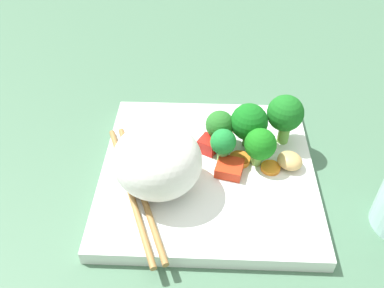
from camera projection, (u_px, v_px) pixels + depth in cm
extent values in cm
cube|color=#456D51|center=(207.00, 182.00, 51.85)|extent=(110.00, 110.00, 2.00)
cube|color=white|center=(207.00, 172.00, 50.60)|extent=(25.64, 25.64, 1.72)
ellipsoid|color=white|center=(157.00, 161.00, 45.14)|extent=(12.39, 12.57, 7.94)
cylinder|color=#75B45B|center=(223.00, 155.00, 50.12)|extent=(1.74, 1.53, 2.16)
sphere|color=#1C8033|center=(223.00, 142.00, 48.61)|extent=(3.08, 3.08, 3.08)
cylinder|color=#6DB046|center=(284.00, 133.00, 52.64)|extent=(2.03, 2.05, 2.65)
sphere|color=#186B1E|center=(285.00, 113.00, 50.71)|extent=(4.52, 4.52, 4.52)
cylinder|color=#54913D|center=(247.00, 139.00, 52.31)|extent=(1.59, 1.60, 2.05)
sphere|color=#13691A|center=(249.00, 122.00, 50.41)|extent=(4.57, 4.57, 4.57)
cylinder|color=#81BB54|center=(257.00, 158.00, 49.92)|extent=(1.72, 1.74, 1.79)
sphere|color=#177617|center=(260.00, 144.00, 48.28)|extent=(3.78, 3.78, 3.78)
cylinder|color=#62AA56|center=(221.00, 139.00, 52.22)|extent=(2.09, 2.35, 2.35)
sphere|color=#256B25|center=(220.00, 125.00, 50.97)|extent=(3.53, 3.53, 3.53)
cylinder|color=orange|center=(263.00, 141.00, 53.08)|extent=(2.85, 2.85, 0.59)
cylinder|color=orange|center=(239.00, 159.00, 50.48)|extent=(3.65, 3.65, 0.68)
cylinder|color=orange|center=(271.00, 169.00, 49.41)|extent=(3.28, 3.28, 0.48)
cylinder|color=orange|center=(224.00, 125.00, 55.33)|extent=(3.70, 3.70, 0.66)
cube|color=red|center=(229.00, 168.00, 48.95)|extent=(3.53, 3.62, 1.29)
cube|color=red|center=(206.00, 145.00, 51.57)|extent=(2.92, 2.91, 1.88)
ellipsoid|color=tan|center=(290.00, 161.00, 49.51)|extent=(4.17, 4.17, 1.80)
ellipsoid|color=tan|center=(244.00, 123.00, 54.97)|extent=(2.77, 3.02, 1.58)
cylinder|color=#9C723F|center=(129.00, 190.00, 46.83)|extent=(19.78, 8.48, 0.69)
cylinder|color=#9C723F|center=(140.00, 187.00, 47.12)|extent=(19.78, 8.48, 0.69)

